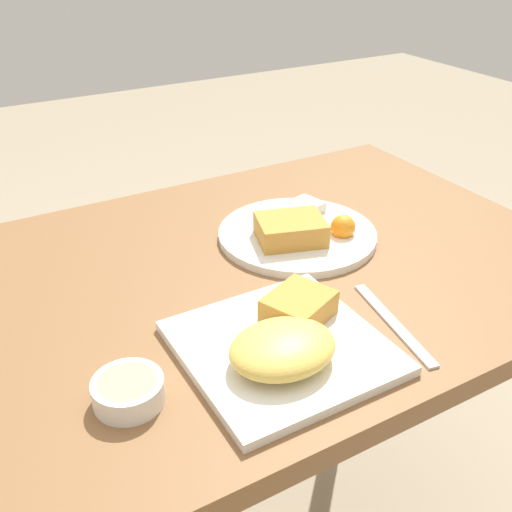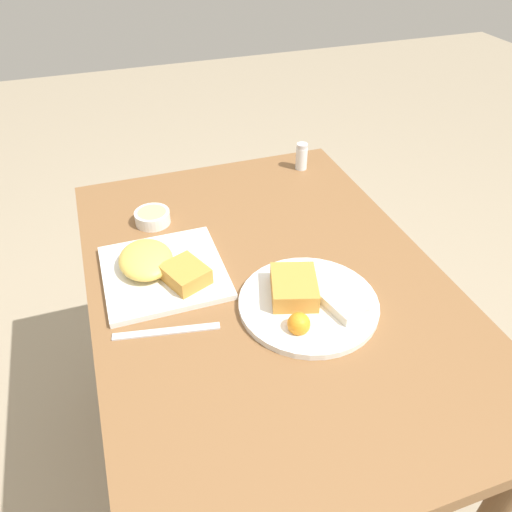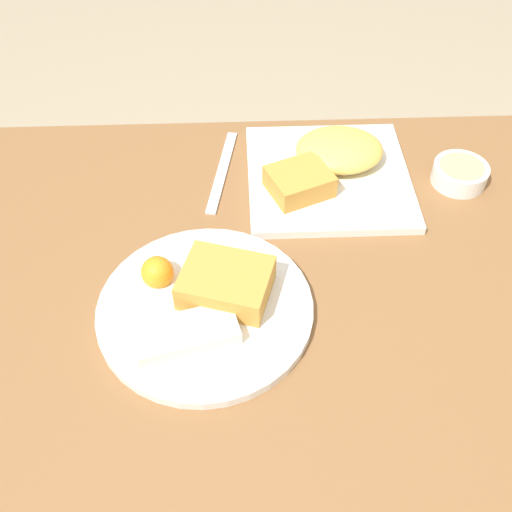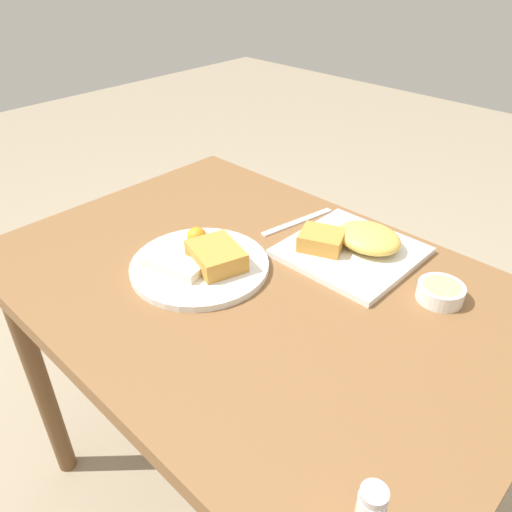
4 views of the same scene
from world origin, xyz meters
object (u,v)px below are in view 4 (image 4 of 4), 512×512
at_px(plate_oval_far, 201,262).
at_px(butter_knife, 298,222).
at_px(plate_square_near, 354,245).
at_px(sauce_ramekin, 441,292).

bearing_deg(plate_oval_far, butter_knife, -94.22).
height_order(plate_square_near, sauce_ramekin, plate_square_near).
height_order(plate_square_near, butter_knife, plate_square_near).
xyz_separation_m(plate_square_near, plate_oval_far, (0.19, 0.26, -0.01)).
xyz_separation_m(plate_square_near, sauce_ramekin, (-0.21, 0.02, -0.00)).
xyz_separation_m(sauce_ramekin, butter_knife, (0.38, -0.04, -0.01)).
bearing_deg(plate_oval_far, plate_square_near, -126.25).
bearing_deg(plate_square_near, plate_oval_far, 53.75).
bearing_deg(sauce_ramekin, plate_oval_far, 31.30).
relative_size(plate_square_near, sauce_ramekin, 2.96).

